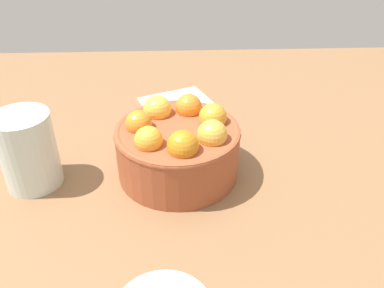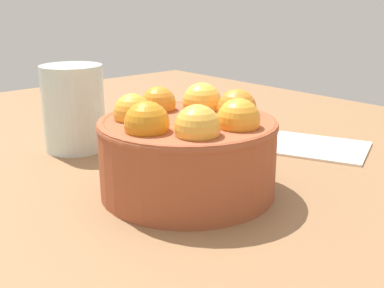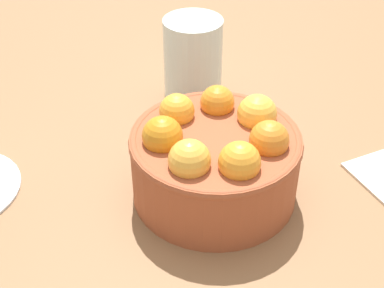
{
  "view_description": "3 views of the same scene",
  "coord_description": "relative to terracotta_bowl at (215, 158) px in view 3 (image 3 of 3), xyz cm",
  "views": [
    {
      "loc": [
        0.01,
        44.25,
        33.79
      ],
      "look_at": [
        -1.88,
        1.13,
        5.45
      ],
      "focal_mm": 36.42,
      "sensor_mm": 36.0,
      "label": 1
    },
    {
      "loc": [
        -33.21,
        28.73,
        18.41
      ],
      "look_at": [
        -1.88,
        1.1,
        5.52
      ],
      "focal_mm": 45.56,
      "sensor_mm": 36.0,
      "label": 2
    },
    {
      "loc": [
        -43.12,
        4.15,
        38.76
      ],
      "look_at": [
        1.2,
        2.24,
        5.46
      ],
      "focal_mm": 52.11,
      "sensor_mm": 36.0,
      "label": 3
    }
  ],
  "objects": [
    {
      "name": "water_glass",
      "position": [
        19.66,
        1.33,
        0.63
      ],
      "size": [
        7.45,
        7.45,
        10.37
      ],
      "primitive_type": "cylinder",
      "color": "silver",
      "rests_on": "ground_plane"
    },
    {
      "name": "ground_plane",
      "position": [
        0.03,
        0.01,
        -6.73
      ],
      "size": [
        124.33,
        99.69,
        4.36
      ],
      "primitive_type": "cube",
      "color": "brown"
    },
    {
      "name": "terracotta_bowl",
      "position": [
        0.0,
        0.0,
        0.0
      ],
      "size": [
        16.92,
        16.92,
        9.84
      ],
      "color": "#9E4C2D",
      "rests_on": "ground_plane"
    }
  ]
}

